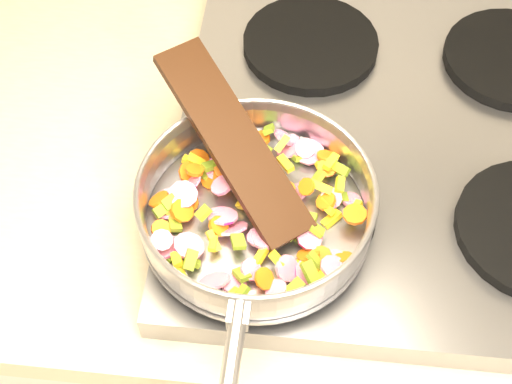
# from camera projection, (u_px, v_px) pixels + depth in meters

# --- Properties ---
(cooktop) EXTENTS (0.60, 0.60, 0.04)m
(cooktop) POSITION_uv_depth(u_px,v_px,m) (409.00, 141.00, 0.93)
(cooktop) COLOR #939399
(cooktop) RESTS_ON counter_top
(grate_fl) EXTENTS (0.19, 0.19, 0.02)m
(grate_fl) POSITION_uv_depth(u_px,v_px,m) (296.00, 208.00, 0.84)
(grate_fl) COLOR black
(grate_fl) RESTS_ON cooktop
(grate_bl) EXTENTS (0.19, 0.19, 0.02)m
(grate_bl) POSITION_uv_depth(u_px,v_px,m) (310.00, 44.00, 1.00)
(grate_bl) COLOR black
(grate_bl) RESTS_ON cooktop
(saute_pan) EXTENTS (0.31, 0.48, 0.06)m
(saute_pan) POSITION_uv_depth(u_px,v_px,m) (256.00, 205.00, 0.79)
(saute_pan) COLOR #9E9EA5
(saute_pan) RESTS_ON grate_fl
(vegetable_heap) EXTENTS (0.26, 0.25, 0.05)m
(vegetable_heap) POSITION_uv_depth(u_px,v_px,m) (258.00, 207.00, 0.81)
(vegetable_heap) COLOR olive
(vegetable_heap) RESTS_ON saute_pan
(wooden_spatula) EXTENTS (0.21, 0.24, 0.09)m
(wooden_spatula) POSITION_uv_depth(u_px,v_px,m) (233.00, 141.00, 0.81)
(wooden_spatula) COLOR black
(wooden_spatula) RESTS_ON saute_pan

